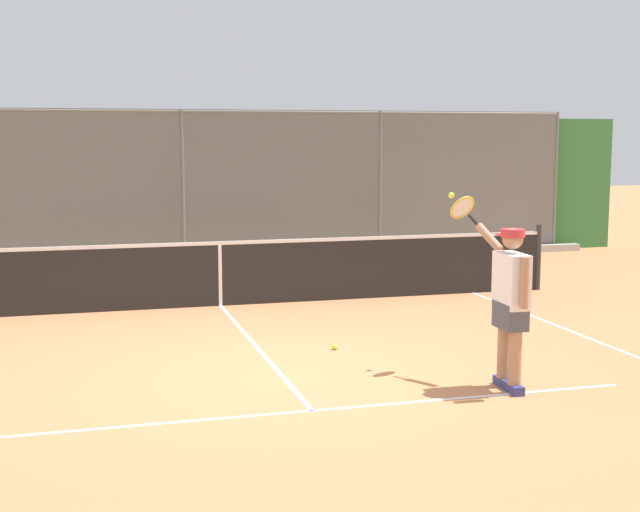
{
  "coord_description": "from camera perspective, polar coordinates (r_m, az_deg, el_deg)",
  "views": [
    {
      "loc": [
        2.03,
        8.89,
        2.51
      ],
      "look_at": [
        -0.82,
        -1.4,
        1.05
      ],
      "focal_mm": 49.84,
      "sensor_mm": 36.0,
      "label": 1
    }
  ],
  "objects": [
    {
      "name": "fence_backdrop",
      "position": [
        18.03,
        -9.03,
        4.22
      ],
      "size": [
        19.14,
        1.37,
        3.0
      ],
      "color": "slate",
      "rests_on": "ground"
    },
    {
      "name": "ground_plane",
      "position": [
        9.46,
        -2.55,
        -7.61
      ],
      "size": [
        60.0,
        60.0,
        0.0
      ],
      "primitive_type": "plane",
      "color": "#C67A4C"
    },
    {
      "name": "tennis_net",
      "position": [
        13.16,
        -6.44,
        -1.08
      ],
      "size": [
        10.54,
        0.09,
        1.07
      ],
      "color": "#2D2D2D",
      "rests_on": "ground"
    },
    {
      "name": "court_line_markings",
      "position": [
        7.97,
        0.09,
        -10.55
      ],
      "size": [
        8.2,
        9.57,
        0.01
      ],
      "color": "white",
      "rests_on": "ground"
    },
    {
      "name": "tennis_player",
      "position": [
        8.91,
        12.08,
        -2.56
      ],
      "size": [
        0.44,
        1.37,
        1.9
      ],
      "rotation": [
        0.0,
        0.0,
        -1.6
      ],
      "color": "navy",
      "rests_on": "ground"
    },
    {
      "name": "tennis_ball_near_baseline",
      "position": [
        10.5,
        0.95,
        -5.86
      ],
      "size": [
        0.07,
        0.07,
        0.07
      ],
      "primitive_type": "sphere",
      "color": "#CCDB33",
      "rests_on": "ground"
    }
  ]
}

